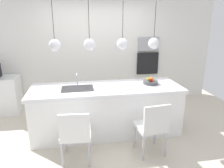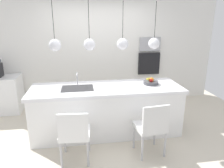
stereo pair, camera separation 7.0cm
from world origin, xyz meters
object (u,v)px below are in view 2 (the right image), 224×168
at_px(fruit_bowl, 151,82).
at_px(oven, 149,63).
at_px(chair_middle, 152,126).
at_px(microwave, 150,44).
at_px(chair_near, 74,133).

relative_size(fruit_bowl, oven, 0.50).
distance_m(oven, chair_middle, 2.56).
distance_m(fruit_bowl, microwave, 1.69).
relative_size(microwave, chair_near, 0.63).
distance_m(oven, chair_near, 3.10).
height_order(oven, chair_middle, oven).
distance_m(microwave, chair_middle, 2.69).
height_order(chair_near, chair_middle, chair_middle).
height_order(microwave, chair_near, microwave).
bearing_deg(chair_middle, oven, 73.37).
distance_m(fruit_bowl, chair_near, 1.73).
xyz_separation_m(fruit_bowl, chair_near, (-1.42, -0.87, -0.45)).
relative_size(fruit_bowl, microwave, 0.52).
bearing_deg(fruit_bowl, chair_near, -148.52).
relative_size(microwave, oven, 0.96).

